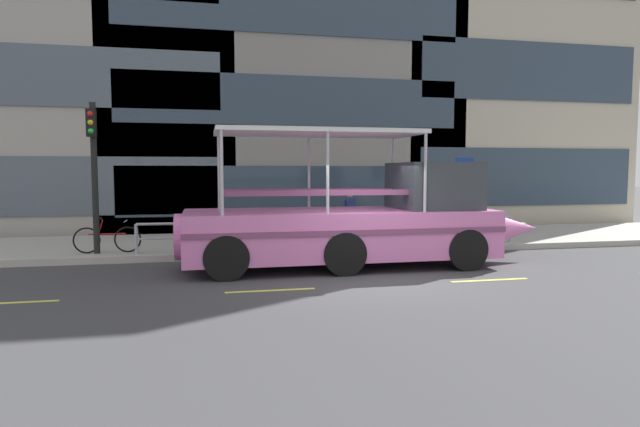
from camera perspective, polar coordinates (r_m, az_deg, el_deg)
The scene contains 12 objects.
ground_plane at distance 12.16m, azimuth 5.56°, elevation -6.74°, with size 120.00×120.00×0.00m, color #3D3D3F.
sidewalk at distance 17.49m, azimuth -0.04°, elevation -2.96°, with size 32.00×4.80×0.18m, color #A8A59E.
curb_edge at distance 15.09m, azimuth 1.95°, elevation -4.17°, with size 32.00×0.18×0.18m, color #B2ADA3.
lane_centreline at distance 11.33m, azimuth 6.95°, elevation -7.58°, with size 25.80×0.12×0.01m.
office_tower_right at distance 28.99m, azimuth 16.30°, elevation 21.04°, with size 10.35×9.59×21.38m.
curb_guardrail at distance 15.35m, azimuth 1.86°, elevation -1.60°, with size 11.11×0.09×0.82m.
traffic_light_pole at distance 15.27m, azimuth -22.99°, elevation 5.03°, with size 0.24×0.46×3.99m.
parking_sign at distance 17.32m, azimuth 15.10°, elevation 2.99°, with size 0.60×0.12×2.61m.
leaned_bicycle at distance 15.44m, azimuth -21.75°, elevation -2.54°, with size 1.74×0.46×0.96m.
duck_tour_boat at distance 13.40m, azimuth 4.50°, elevation -0.95°, with size 9.45×2.57×3.36m.
pedestrian_near_bow at distance 17.22m, azimuth 10.88°, elevation 0.45°, with size 0.41×0.32×1.64m.
pedestrian_mid_left at distance 16.77m, azimuth 3.18°, elevation 0.28°, with size 0.44×0.25×1.58m.
Camera 1 is at (-3.65, -11.35, 2.37)m, focal length 30.01 mm.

